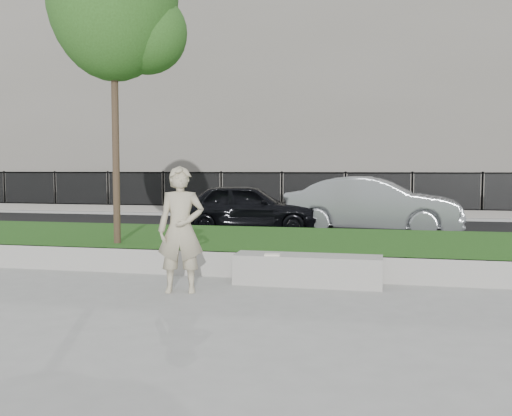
% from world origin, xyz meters
% --- Properties ---
extents(ground, '(90.00, 90.00, 0.00)m').
position_xyz_m(ground, '(0.00, 0.00, 0.00)').
color(ground, gray).
rests_on(ground, ground).
extents(grass_bank, '(34.00, 4.00, 0.40)m').
position_xyz_m(grass_bank, '(0.00, 3.00, 0.20)').
color(grass_bank, black).
rests_on(grass_bank, ground).
extents(grass_kerb, '(34.00, 0.08, 0.40)m').
position_xyz_m(grass_kerb, '(0.00, 1.04, 0.20)').
color(grass_kerb, gray).
rests_on(grass_kerb, ground).
extents(street, '(34.00, 7.00, 0.04)m').
position_xyz_m(street, '(0.00, 8.50, 0.02)').
color(street, black).
rests_on(street, ground).
extents(far_pavement, '(34.00, 3.00, 0.12)m').
position_xyz_m(far_pavement, '(0.00, 13.00, 0.06)').
color(far_pavement, gray).
rests_on(far_pavement, ground).
extents(iron_fence, '(32.00, 0.30, 1.50)m').
position_xyz_m(iron_fence, '(0.00, 12.00, 0.54)').
color(iron_fence, slate).
rests_on(iron_fence, far_pavement).
extents(building_facade, '(34.00, 10.00, 10.00)m').
position_xyz_m(building_facade, '(0.00, 20.00, 5.00)').
color(building_facade, slate).
rests_on(building_facade, ground).
extents(stone_bench, '(2.18, 0.54, 0.45)m').
position_xyz_m(stone_bench, '(1.75, 0.71, 0.22)').
color(stone_bench, gray).
rests_on(stone_bench, ground).
extents(man, '(0.72, 0.56, 1.75)m').
position_xyz_m(man, '(0.09, -0.17, 0.88)').
color(man, '#B7AC8D').
rests_on(man, ground).
extents(book, '(0.24, 0.19, 0.03)m').
position_xyz_m(book, '(1.24, 0.54, 0.46)').
color(book, white).
rests_on(book, stone_bench).
extents(young_tree, '(2.36, 2.26, 5.77)m').
position_xyz_m(young_tree, '(-1.69, 1.72, 4.60)').
color(young_tree, '#38281C').
rests_on(young_tree, grass_bank).
extents(car_dark, '(4.01, 2.13, 1.30)m').
position_xyz_m(car_dark, '(-0.68, 7.01, 0.69)').
color(car_dark, black).
rests_on(car_dark, street).
extents(car_silver, '(4.58, 1.94, 1.47)m').
position_xyz_m(car_silver, '(2.60, 7.38, 0.77)').
color(car_silver, gray).
rests_on(car_silver, street).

